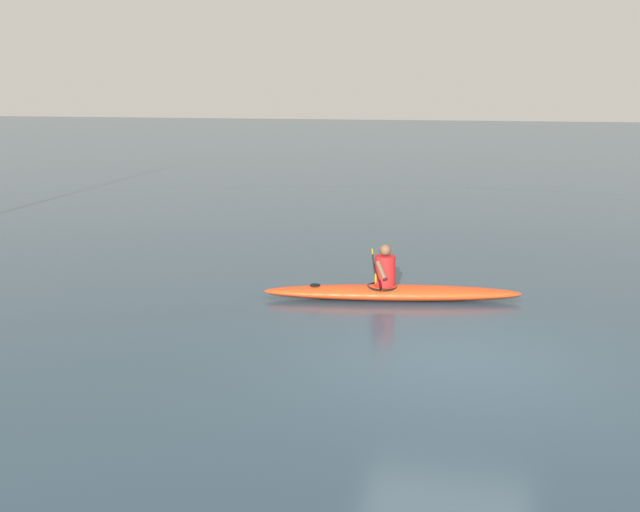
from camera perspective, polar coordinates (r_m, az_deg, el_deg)
The scene contains 3 objects.
ground_plane at distance 10.70m, azimuth 9.99°, elevation -8.00°, with size 160.00×160.00×0.00m, color #283D4C.
kayak at distance 13.59m, azimuth 5.51°, elevation -2.78°, with size 4.69×1.51×0.26m.
kayaker at distance 13.47m, azimuth 4.89°, elevation -0.92°, with size 0.63×2.37×0.76m.
Camera 1 is at (-0.49, 10.01, 3.75)m, focal length 41.97 mm.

